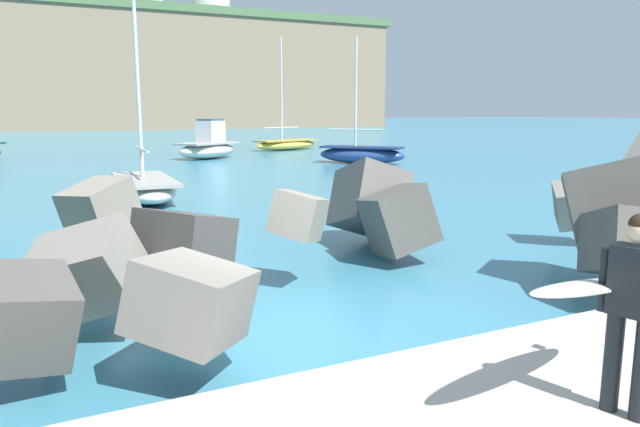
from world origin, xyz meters
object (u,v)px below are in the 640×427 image
Objects in this scene: surfer_with_board at (619,298)px; station_building_east at (142,7)px; boat_near_centre at (208,146)px; boat_mid_right at (361,154)px; boat_near_right at (286,144)px; boat_far_left at (145,187)px.

surfer_with_board is 0.33× the size of station_building_east.
boat_mid_right is at bearing -46.78° from boat_near_centre.
boat_near_right is 1.19× the size of boat_mid_right.
boat_near_right is at bearing 86.79° from boat_mid_right.
boat_far_left is (-13.51, -20.53, -0.02)m from boat_near_right.
surfer_with_board is at bearing -97.74° from station_building_east.
station_building_east is (3.00, 82.67, 20.21)m from boat_mid_right.
boat_near_centre reaches higher than surfer_with_board.
boat_near_centre is 16.56m from boat_far_left.
boat_far_left reaches higher than boat_mid_right.
station_building_east reaches higher than boat_mid_right.
station_building_east reaches higher than boat_far_left.
boat_near_right reaches higher than surfer_with_board.
boat_far_left is (-12.83, -8.34, -0.10)m from boat_mid_right.
station_building_east reaches higher than surfer_with_board.
boat_far_left is 1.11× the size of station_building_east.
station_building_east is at bearing 82.26° from surfer_with_board.
boat_far_left is at bearing -99.87° from station_building_east.
surfer_with_board is 0.26× the size of boat_near_right.
boat_near_right reaches higher than boat_near_centre.
boat_near_centre is at bearing -97.21° from station_building_east.
boat_far_left is at bearing -146.98° from boat_mid_right.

